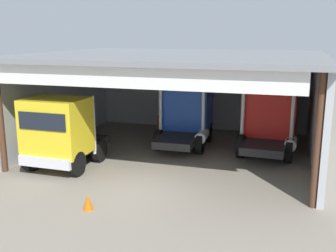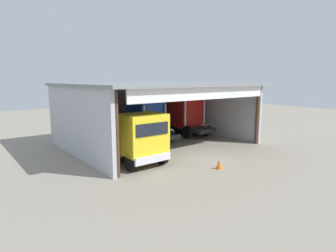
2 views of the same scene
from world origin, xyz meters
name	(u,v)px [view 2 (image 2 of 2)]	position (x,y,z in m)	size (l,w,h in m)	color
ground_plane	(203,157)	(0.00, 0.00, 0.00)	(80.00, 80.00, 0.00)	gray
workshop_shed	(150,101)	(0.00, 6.23, 3.47)	(13.80, 11.54, 4.94)	#ADB2B7
truck_yellow_center_right_bay	(140,138)	(-4.19, 1.26, 1.67)	(2.73, 4.33, 3.20)	yellow
truck_blue_center_bay	(148,120)	(0.13, 6.74, 1.78)	(2.74, 4.92, 3.36)	#1E47B7
truck_red_left_bay	(187,114)	(4.48, 6.54, 1.96)	(2.78, 4.72, 3.68)	red
oil_drum	(111,133)	(-1.99, 9.47, 0.46)	(0.58, 0.58, 0.92)	#B21E19
tool_cart	(114,133)	(-1.78, 9.28, 0.50)	(0.90, 0.60, 1.00)	red
traffic_cone	(219,164)	(-1.01, -2.31, 0.28)	(0.36, 0.36, 0.56)	orange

